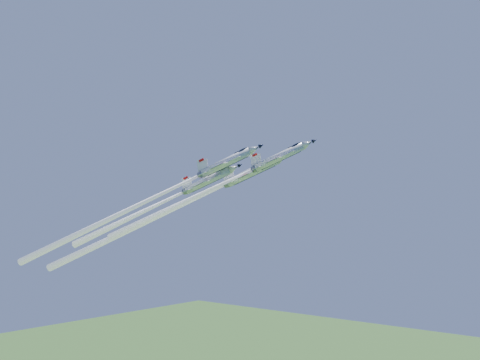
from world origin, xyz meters
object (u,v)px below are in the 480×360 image
Objects in this scene: jet_left at (168,212)px; jet_lead at (213,189)px; jet_slot at (159,204)px; jet_right at (140,204)px.

jet_lead is at bearing 75.69° from jet_left.
jet_right is at bearing -56.18° from jet_slot.
jet_left is 1.03× the size of jet_right.
jet_left reaches higher than jet_lead.
jet_right is (1.07, -9.70, 1.48)m from jet_left.
jet_right is 1.47× the size of jet_slot.
jet_left is 9.87m from jet_right.
jet_lead is 1.18× the size of jet_slot.
jet_lead is 12.74m from jet_slot.
jet_slot is (2.20, 3.71, 0.12)m from jet_right.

